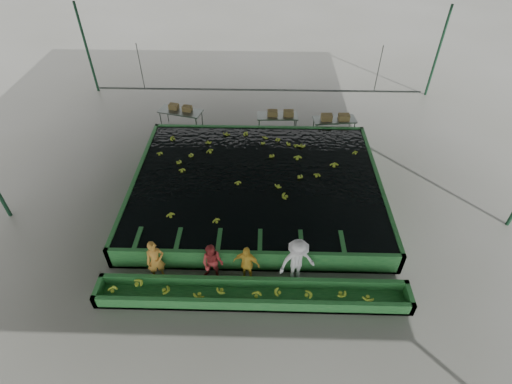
{
  "coord_description": "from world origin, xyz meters",
  "views": [
    {
      "loc": [
        0.3,
        -11.06,
        10.99
      ],
      "look_at": [
        0.0,
        0.5,
        1.0
      ],
      "focal_mm": 28.0,
      "sensor_mm": 36.0,
      "label": 1
    }
  ],
  "objects_px": {
    "worker_c": "(246,264)",
    "packing_table_left": "(182,119)",
    "box_stack_mid": "(280,116)",
    "packing_table_right": "(333,127)",
    "box_stack_right": "(335,120)",
    "sorting_trough": "(253,294)",
    "flotation_tank": "(257,186)",
    "worker_d": "(297,262)",
    "packing_table_mid": "(277,123)",
    "worker_b": "(213,263)",
    "worker_a": "(156,261)",
    "box_stack_left": "(181,110)"
  },
  "relations": [
    {
      "from": "packing_table_right",
      "to": "box_stack_mid",
      "type": "xyz_separation_m",
      "value": [
        -2.65,
        0.29,
        0.45
      ]
    },
    {
      "from": "worker_d",
      "to": "packing_table_left",
      "type": "distance_m",
      "value": 10.91
    },
    {
      "from": "packing_table_mid",
      "to": "packing_table_right",
      "type": "distance_m",
      "value": 2.81
    },
    {
      "from": "worker_b",
      "to": "worker_d",
      "type": "bearing_deg",
      "value": 10.5
    },
    {
      "from": "sorting_trough",
      "to": "box_stack_right",
      "type": "height_order",
      "value": "box_stack_right"
    },
    {
      "from": "sorting_trough",
      "to": "worker_b",
      "type": "bearing_deg",
      "value": 148.92
    },
    {
      "from": "box_stack_mid",
      "to": "packing_table_right",
      "type": "bearing_deg",
      "value": -6.16
    },
    {
      "from": "worker_b",
      "to": "packing_table_mid",
      "type": "xyz_separation_m",
      "value": [
        2.24,
        9.25,
        -0.31
      ]
    },
    {
      "from": "sorting_trough",
      "to": "box_stack_right",
      "type": "relative_size",
      "value": 7.31
    },
    {
      "from": "worker_b",
      "to": "worker_c",
      "type": "height_order",
      "value": "worker_b"
    },
    {
      "from": "worker_a",
      "to": "packing_table_mid",
      "type": "xyz_separation_m",
      "value": [
        4.1,
        9.25,
        -0.36
      ]
    },
    {
      "from": "worker_a",
      "to": "worker_b",
      "type": "height_order",
      "value": "worker_a"
    },
    {
      "from": "worker_d",
      "to": "packing_table_left",
      "type": "bearing_deg",
      "value": 102.39
    },
    {
      "from": "flotation_tank",
      "to": "box_stack_left",
      "type": "height_order",
      "value": "box_stack_left"
    },
    {
      "from": "packing_table_left",
      "to": "box_stack_mid",
      "type": "xyz_separation_m",
      "value": [
        5.03,
        -0.25,
        0.43
      ]
    },
    {
      "from": "box_stack_left",
      "to": "box_stack_right",
      "type": "height_order",
      "value": "box_stack_left"
    },
    {
      "from": "worker_b",
      "to": "packing_table_mid",
      "type": "relative_size",
      "value": 0.76
    },
    {
      "from": "packing_table_right",
      "to": "box_stack_left",
      "type": "distance_m",
      "value": 7.72
    },
    {
      "from": "worker_b",
      "to": "packing_table_left",
      "type": "bearing_deg",
      "value": 116.07
    },
    {
      "from": "packing_table_mid",
      "to": "box_stack_mid",
      "type": "xyz_separation_m",
      "value": [
        0.14,
        -0.02,
        0.46
      ]
    },
    {
      "from": "worker_a",
      "to": "worker_d",
      "type": "bearing_deg",
      "value": -22.21
    },
    {
      "from": "worker_d",
      "to": "box_stack_mid",
      "type": "distance_m",
      "value": 9.23
    },
    {
      "from": "worker_c",
      "to": "packing_table_mid",
      "type": "height_order",
      "value": "worker_c"
    },
    {
      "from": "worker_b",
      "to": "worker_d",
      "type": "relative_size",
      "value": 0.83
    },
    {
      "from": "worker_a",
      "to": "box_stack_mid",
      "type": "bearing_deg",
      "value": 43.11
    },
    {
      "from": "flotation_tank",
      "to": "packing_table_left",
      "type": "xyz_separation_m",
      "value": [
        -3.97,
        5.18,
        0.04
      ]
    },
    {
      "from": "box_stack_right",
      "to": "sorting_trough",
      "type": "bearing_deg",
      "value": -111.02
    },
    {
      "from": "worker_d",
      "to": "packing_table_right",
      "type": "xyz_separation_m",
      "value": [
        2.29,
        8.94,
        -0.45
      ]
    },
    {
      "from": "sorting_trough",
      "to": "worker_b",
      "type": "xyz_separation_m",
      "value": [
        -1.33,
        0.8,
        0.52
      ]
    },
    {
      "from": "flotation_tank",
      "to": "box_stack_right",
      "type": "height_order",
      "value": "box_stack_right"
    },
    {
      "from": "box_stack_mid",
      "to": "box_stack_right",
      "type": "height_order",
      "value": "box_stack_right"
    },
    {
      "from": "packing_table_mid",
      "to": "packing_table_right",
      "type": "xyz_separation_m",
      "value": [
        2.79,
        -0.31,
        0.01
      ]
    },
    {
      "from": "box_stack_left",
      "to": "flotation_tank",
      "type": "bearing_deg",
      "value": -53.0
    },
    {
      "from": "worker_b",
      "to": "box_stack_right",
      "type": "distance_m",
      "value": 10.19
    },
    {
      "from": "worker_c",
      "to": "flotation_tank",
      "type": "bearing_deg",
      "value": 101.23
    },
    {
      "from": "worker_a",
      "to": "box_stack_left",
      "type": "relative_size",
      "value": 1.37
    },
    {
      "from": "box_stack_mid",
      "to": "box_stack_right",
      "type": "bearing_deg",
      "value": -7.87
    },
    {
      "from": "sorting_trough",
      "to": "worker_a",
      "type": "xyz_separation_m",
      "value": [
        -3.18,
        0.8,
        0.57
      ]
    },
    {
      "from": "worker_c",
      "to": "packing_table_left",
      "type": "bearing_deg",
      "value": 125.8
    },
    {
      "from": "worker_b",
      "to": "worker_d",
      "type": "distance_m",
      "value": 2.75
    },
    {
      "from": "worker_a",
      "to": "packing_table_left",
      "type": "height_order",
      "value": "worker_a"
    },
    {
      "from": "sorting_trough",
      "to": "worker_a",
      "type": "relative_size",
      "value": 6.12
    },
    {
      "from": "worker_d",
      "to": "box_stack_left",
      "type": "xyz_separation_m",
      "value": [
        -5.38,
        9.57,
        0.06
      ]
    },
    {
      "from": "flotation_tank",
      "to": "packing_table_mid",
      "type": "height_order",
      "value": "packing_table_mid"
    },
    {
      "from": "worker_b",
      "to": "worker_c",
      "type": "bearing_deg",
      "value": 10.5
    },
    {
      "from": "sorting_trough",
      "to": "packing_table_left",
      "type": "bearing_deg",
      "value": 111.11
    },
    {
      "from": "worker_d",
      "to": "box_stack_right",
      "type": "bearing_deg",
      "value": 58.26
    },
    {
      "from": "worker_a",
      "to": "box_stack_right",
      "type": "height_order",
      "value": "worker_a"
    },
    {
      "from": "flotation_tank",
      "to": "worker_a",
      "type": "height_order",
      "value": "worker_a"
    },
    {
      "from": "sorting_trough",
      "to": "box_stack_left",
      "type": "distance_m",
      "value": 11.13
    }
  ]
}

